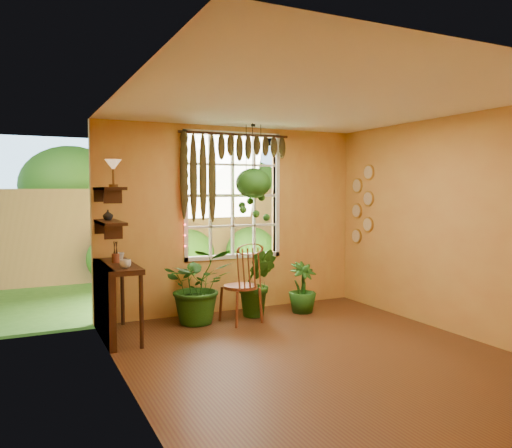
% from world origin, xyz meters
% --- Properties ---
extents(floor, '(4.50, 4.50, 0.00)m').
position_xyz_m(floor, '(0.00, 0.00, 0.00)').
color(floor, '#513117').
rests_on(floor, ground).
extents(ceiling, '(4.50, 4.50, 0.00)m').
position_xyz_m(ceiling, '(0.00, 0.00, 2.70)').
color(ceiling, white).
rests_on(ceiling, wall_back).
extents(wall_back, '(4.00, 0.00, 4.00)m').
position_xyz_m(wall_back, '(0.00, 2.25, 1.35)').
color(wall_back, gold).
rests_on(wall_back, floor).
extents(wall_left, '(0.00, 4.50, 4.50)m').
position_xyz_m(wall_left, '(-2.00, 0.00, 1.35)').
color(wall_left, gold).
rests_on(wall_left, floor).
extents(wall_right, '(0.00, 4.50, 4.50)m').
position_xyz_m(wall_right, '(2.00, 0.00, 1.35)').
color(wall_right, gold).
rests_on(wall_right, floor).
extents(window, '(1.52, 0.10, 1.86)m').
position_xyz_m(window, '(0.00, 2.28, 1.70)').
color(window, white).
rests_on(window, wall_back).
extents(valance_vine, '(1.70, 0.12, 1.10)m').
position_xyz_m(valance_vine, '(-0.08, 2.16, 2.28)').
color(valance_vine, '#351C0E').
rests_on(valance_vine, window).
extents(string_lights, '(0.03, 0.03, 1.54)m').
position_xyz_m(string_lights, '(-0.76, 2.19, 1.75)').
color(string_lights, '#FF2633').
rests_on(string_lights, window).
extents(wall_plates, '(0.04, 0.32, 1.10)m').
position_xyz_m(wall_plates, '(1.98, 1.79, 1.55)').
color(wall_plates, beige).
rests_on(wall_plates, wall_right).
extents(counter_ledge, '(0.40, 1.20, 0.90)m').
position_xyz_m(counter_ledge, '(-1.91, 1.60, 0.55)').
color(counter_ledge, '#351C0E').
rests_on(counter_ledge, floor).
extents(shelf_lower, '(0.25, 0.90, 0.04)m').
position_xyz_m(shelf_lower, '(-1.88, 1.60, 1.40)').
color(shelf_lower, '#351C0E').
rests_on(shelf_lower, wall_left).
extents(shelf_upper, '(0.25, 0.90, 0.04)m').
position_xyz_m(shelf_upper, '(-1.88, 1.60, 1.80)').
color(shelf_upper, '#351C0E').
rests_on(shelf_upper, wall_left).
extents(backyard, '(14.00, 10.00, 12.00)m').
position_xyz_m(backyard, '(0.24, 6.87, 1.28)').
color(backyard, '#2B5A19').
rests_on(backyard, ground).
extents(windsor_chair, '(0.54, 0.56, 1.24)m').
position_xyz_m(windsor_chair, '(-0.17, 1.55, 0.36)').
color(windsor_chair, brown).
rests_on(windsor_chair, floor).
extents(potted_plant_left, '(1.07, 0.98, 1.02)m').
position_xyz_m(potted_plant_left, '(-0.70, 1.79, 0.51)').
color(potted_plant_left, '#184612').
rests_on(potted_plant_left, floor).
extents(potted_plant_mid, '(0.66, 0.61, 0.97)m').
position_xyz_m(potted_plant_mid, '(0.15, 1.76, 0.48)').
color(potted_plant_mid, '#184612').
rests_on(potted_plant_mid, floor).
extents(potted_plant_right, '(0.46, 0.46, 0.73)m').
position_xyz_m(potted_plant_right, '(0.84, 1.68, 0.37)').
color(potted_plant_right, '#184612').
rests_on(potted_plant_right, floor).
extents(hanging_basket, '(0.50, 0.50, 1.38)m').
position_xyz_m(hanging_basket, '(0.14, 1.86, 1.86)').
color(hanging_basket, black).
rests_on(hanging_basket, ceiling).
extents(cup_a, '(0.16, 0.16, 0.10)m').
position_xyz_m(cup_a, '(-1.78, 1.19, 0.95)').
color(cup_a, silver).
rests_on(cup_a, counter_ledge).
extents(cup_b, '(0.14, 0.14, 0.10)m').
position_xyz_m(cup_b, '(-1.72, 1.84, 0.95)').
color(cup_b, beige).
rests_on(cup_b, counter_ledge).
extents(brush_jar, '(0.09, 0.09, 0.33)m').
position_xyz_m(brush_jar, '(-1.80, 1.69, 1.03)').
color(brush_jar, brown).
rests_on(brush_jar, counter_ledge).
extents(shelf_vase, '(0.12, 0.12, 0.13)m').
position_xyz_m(shelf_vase, '(-1.87, 1.75, 1.48)').
color(shelf_vase, '#B2AD99').
rests_on(shelf_vase, shelf_lower).
extents(tiffany_lamp, '(0.19, 0.19, 0.31)m').
position_xyz_m(tiffany_lamp, '(-1.86, 1.39, 2.05)').
color(tiffany_lamp, brown).
rests_on(tiffany_lamp, shelf_upper).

